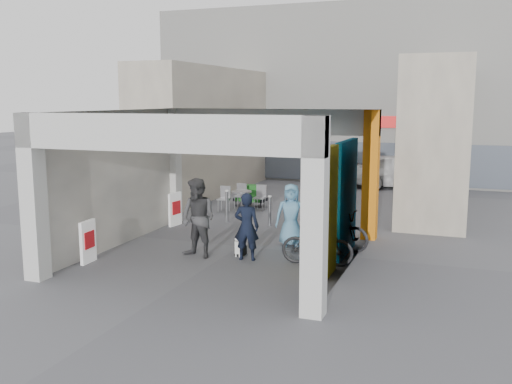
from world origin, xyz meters
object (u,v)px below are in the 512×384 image
at_px(cafe_set, 241,201).
at_px(man_with_dog, 247,227).
at_px(man_back_turned, 198,218).
at_px(bicycle_front, 332,229).
at_px(man_crates, 343,179).
at_px(produce_stand, 250,198).
at_px(border_collie, 239,247).
at_px(bicycle_rear, 317,244).
at_px(man_elderly, 291,215).
at_px(white_van, 403,171).

xyz_separation_m(cafe_set, man_with_dog, (2.39, -5.67, 0.50)).
relative_size(man_back_turned, bicycle_front, 0.99).
distance_m(cafe_set, man_with_dog, 6.17).
height_order(man_crates, bicycle_front, man_crates).
height_order(cafe_set, man_with_dog, man_with_dog).
xyz_separation_m(man_with_dog, man_back_turned, (-1.17, -0.20, 0.15)).
relative_size(produce_stand, border_collie, 1.91).
distance_m(man_with_dog, man_crates, 8.77).
height_order(produce_stand, bicycle_rear, bicycle_rear).
height_order(border_collie, bicycle_front, bicycle_front).
xyz_separation_m(cafe_set, border_collie, (2.10, -5.41, -0.07)).
bearing_deg(man_elderly, man_back_turned, -149.66).
xyz_separation_m(produce_stand, man_back_turned, (1.21, -6.71, 0.67)).
xyz_separation_m(man_elderly, bicycle_rear, (1.08, -1.47, -0.32)).
bearing_deg(man_crates, produce_stand, 35.38).
bearing_deg(produce_stand, man_crates, 50.18).
relative_size(man_back_turned, man_crates, 1.20).
height_order(man_back_turned, bicycle_front, man_back_turned).
distance_m(man_with_dog, bicycle_rear, 1.71).
relative_size(man_back_turned, man_elderly, 1.18).
bearing_deg(border_collie, produce_stand, 109.91).
distance_m(man_back_turned, white_van, 13.26).
height_order(man_back_turned, bicycle_rear, man_back_turned).
height_order(bicycle_front, bicycle_rear, bicycle_front).
relative_size(cafe_set, bicycle_front, 0.74).
bearing_deg(cafe_set, man_elderly, -53.56).
height_order(man_elderly, bicycle_front, man_elderly).
bearing_deg(man_back_turned, border_collie, 41.66).
bearing_deg(border_collie, bicycle_front, 37.50).
xyz_separation_m(man_back_turned, man_crates, (1.65, 8.96, -0.16)).
bearing_deg(cafe_set, man_back_turned, -78.20).
distance_m(border_collie, man_with_dog, 0.69).
height_order(produce_stand, man_elderly, man_elderly).
relative_size(border_collie, man_crates, 0.37).
relative_size(man_with_dog, bicycle_rear, 0.97).
bearing_deg(border_collie, man_elderly, 58.21).
relative_size(cafe_set, produce_stand, 1.26).
relative_size(bicycle_front, bicycle_rear, 1.16).
bearing_deg(white_van, produce_stand, 133.34).
xyz_separation_m(produce_stand, man_elderly, (2.98, -4.89, 0.52)).
bearing_deg(man_crates, man_elderly, 88.17).
height_order(bicycle_rear, white_van, white_van).
height_order(man_with_dog, man_crates, man_with_dog).
bearing_deg(bicycle_rear, man_with_dog, 90.95).
distance_m(produce_stand, bicycle_rear, 7.55).
bearing_deg(produce_stand, bicycle_rear, -45.46).
height_order(produce_stand, border_collie, produce_stand).
distance_m(man_elderly, white_van, 11.12).
bearing_deg(man_with_dog, white_van, -109.29).
distance_m(border_collie, bicycle_rear, 1.99).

